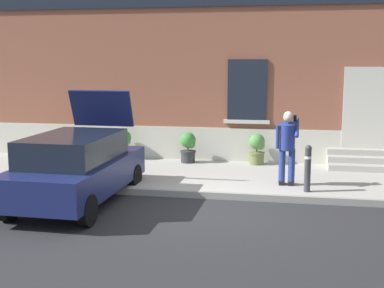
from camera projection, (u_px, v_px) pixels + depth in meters
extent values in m
plane|color=#232326|center=(200.00, 210.00, 10.42)|extent=(80.00, 80.00, 0.00)
cube|color=#99968E|center=(218.00, 177.00, 13.13)|extent=(24.00, 3.60, 0.15)
cube|color=gray|center=(207.00, 195.00, 11.32)|extent=(24.00, 0.12, 0.15)
cube|color=brown|center=(231.00, 35.00, 14.96)|extent=(24.00, 1.40, 7.50)
cube|color=#BCB7A8|center=(226.00, 147.00, 14.78)|extent=(24.00, 0.08, 1.10)
cube|color=brown|center=(365.00, 110.00, 13.91)|extent=(1.00, 0.08, 2.10)
cube|color=#BCB7A8|center=(365.00, 108.00, 13.88)|extent=(1.16, 0.06, 2.24)
cube|color=black|center=(247.00, 90.00, 14.40)|extent=(1.10, 0.06, 1.70)
cube|color=#BCB7A8|center=(246.00, 122.00, 14.52)|extent=(1.30, 0.12, 0.10)
cube|color=#9E998E|center=(366.00, 168.00, 13.39)|extent=(1.93, 0.32, 0.16)
cube|color=#9E998E|center=(364.00, 163.00, 13.69)|extent=(1.93, 0.32, 0.32)
cube|color=#9E998E|center=(363.00, 158.00, 13.99)|extent=(1.93, 0.32, 0.48)
cube|color=#161E4C|center=(78.00, 175.00, 10.84)|extent=(1.83, 4.03, 0.64)
cube|color=black|center=(74.00, 148.00, 10.60)|extent=(1.59, 2.43, 0.56)
cube|color=black|center=(111.00, 166.00, 12.82)|extent=(1.66, 0.13, 0.20)
cube|color=yellow|center=(111.00, 159.00, 12.80)|extent=(0.52, 0.03, 0.12)
cube|color=#B21414|center=(83.00, 148.00, 12.90)|extent=(0.16, 0.04, 0.18)
cube|color=#B21414|center=(140.00, 150.00, 12.60)|extent=(0.16, 0.04, 0.18)
cube|color=#161E4C|center=(101.00, 108.00, 12.04)|extent=(1.49, 0.39, 0.87)
cylinder|color=black|center=(8.00, 205.00, 9.70)|extent=(0.21, 0.60, 0.60)
cylinder|color=black|center=(87.00, 210.00, 9.38)|extent=(0.21, 0.60, 0.60)
cylinder|color=black|center=(72.00, 174.00, 12.40)|extent=(0.21, 0.60, 0.60)
cylinder|color=black|center=(134.00, 177.00, 12.09)|extent=(0.21, 0.60, 0.60)
cylinder|color=#333338|center=(308.00, 171.00, 11.24)|extent=(0.14, 0.14, 0.95)
sphere|color=#333338|center=(308.00, 148.00, 11.16)|extent=(0.15, 0.15, 0.15)
cylinder|color=silver|center=(308.00, 157.00, 11.19)|extent=(0.15, 0.15, 0.06)
cylinder|color=navy|center=(282.00, 166.00, 11.86)|extent=(0.15, 0.15, 0.82)
cube|color=black|center=(281.00, 182.00, 11.98)|extent=(0.12, 0.28, 0.10)
cylinder|color=navy|center=(292.00, 166.00, 11.82)|extent=(0.15, 0.15, 0.82)
cube|color=black|center=(291.00, 183.00, 11.94)|extent=(0.12, 0.28, 0.10)
cylinder|color=navy|center=(288.00, 136.00, 11.66)|extent=(0.34, 0.46, 0.68)
sphere|color=tan|center=(288.00, 117.00, 11.50)|extent=(0.22, 0.22, 0.22)
sphere|color=silver|center=(288.00, 116.00, 11.50)|extent=(0.21, 0.21, 0.21)
cylinder|color=navy|center=(278.00, 137.00, 11.66)|extent=(0.09, 0.20, 0.57)
cylinder|color=navy|center=(297.00, 128.00, 11.55)|extent=(0.09, 0.41, 0.43)
cube|color=black|center=(295.00, 118.00, 11.46)|extent=(0.07, 0.02, 0.15)
cylinder|color=#B25B38|center=(57.00, 154.00, 14.99)|extent=(0.40, 0.40, 0.34)
cylinder|color=#B25B38|center=(56.00, 149.00, 14.97)|extent=(0.44, 0.44, 0.05)
cylinder|color=#47331E|center=(56.00, 144.00, 14.94)|extent=(0.04, 0.04, 0.24)
sphere|color=#387F33|center=(56.00, 138.00, 14.91)|extent=(0.44, 0.44, 0.44)
sphere|color=#387F33|center=(58.00, 142.00, 14.86)|extent=(0.24, 0.24, 0.24)
cylinder|color=beige|center=(124.00, 153.00, 15.02)|extent=(0.40, 0.40, 0.34)
cylinder|color=beige|center=(124.00, 149.00, 15.00)|extent=(0.44, 0.44, 0.05)
cylinder|color=#47331E|center=(124.00, 144.00, 14.97)|extent=(0.04, 0.04, 0.24)
sphere|color=#387F33|center=(124.00, 138.00, 14.94)|extent=(0.44, 0.44, 0.44)
sphere|color=#387F33|center=(127.00, 141.00, 14.89)|extent=(0.24, 0.24, 0.24)
cylinder|color=#2D2D30|center=(188.00, 156.00, 14.55)|extent=(0.40, 0.40, 0.34)
cylinder|color=#2D2D30|center=(188.00, 152.00, 14.53)|extent=(0.44, 0.44, 0.05)
cylinder|color=#47331E|center=(188.00, 146.00, 14.51)|extent=(0.04, 0.04, 0.24)
sphere|color=#387F33|center=(188.00, 140.00, 14.48)|extent=(0.44, 0.44, 0.44)
sphere|color=#387F33|center=(191.00, 144.00, 14.43)|extent=(0.24, 0.24, 0.24)
cylinder|color=#606B38|center=(257.00, 158.00, 14.30)|extent=(0.40, 0.40, 0.34)
cylinder|color=#606B38|center=(257.00, 153.00, 14.28)|extent=(0.44, 0.44, 0.05)
cylinder|color=#47331E|center=(257.00, 148.00, 14.25)|extent=(0.04, 0.04, 0.24)
sphere|color=#4C843D|center=(257.00, 142.00, 14.22)|extent=(0.44, 0.44, 0.44)
sphere|color=#4C843D|center=(260.00, 146.00, 14.17)|extent=(0.24, 0.24, 0.24)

